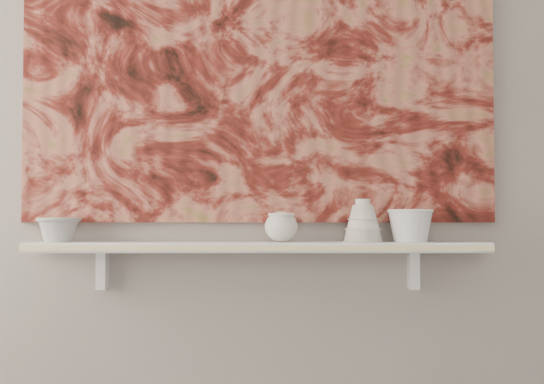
{
  "coord_description": "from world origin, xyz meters",
  "views": [
    {
      "loc": [
        0.05,
        -0.82,
        0.99
      ],
      "look_at": [
        0.04,
        1.49,
        1.08
      ],
      "focal_mm": 50.0,
      "sensor_mm": 36.0,
      "label": 1
    }
  ],
  "objects_px": {
    "bowl_grey": "(59,229)",
    "bell_vessel": "(363,220)",
    "shelf": "(257,247)",
    "bowl_white": "(410,225)",
    "painting": "(258,51)",
    "cup_cream": "(281,227)"
  },
  "relations": [
    {
      "from": "bowl_grey",
      "to": "cup_cream",
      "type": "bearing_deg",
      "value": 0.0
    },
    {
      "from": "cup_cream",
      "to": "bowl_white",
      "type": "relative_size",
      "value": 0.72
    },
    {
      "from": "shelf",
      "to": "bell_vessel",
      "type": "height_order",
      "value": "bell_vessel"
    },
    {
      "from": "cup_cream",
      "to": "bowl_white",
      "type": "bearing_deg",
      "value": 0.0
    },
    {
      "from": "shelf",
      "to": "bowl_white",
      "type": "xyz_separation_m",
      "value": [
        0.47,
        0.0,
        0.07
      ]
    },
    {
      "from": "shelf",
      "to": "bowl_grey",
      "type": "distance_m",
      "value": 0.61
    },
    {
      "from": "shelf",
      "to": "cup_cream",
      "type": "distance_m",
      "value": 0.1
    },
    {
      "from": "bowl_white",
      "to": "painting",
      "type": "bearing_deg",
      "value": 170.28
    },
    {
      "from": "bowl_grey",
      "to": "bell_vessel",
      "type": "relative_size",
      "value": 1.02
    },
    {
      "from": "shelf",
      "to": "bowl_white",
      "type": "distance_m",
      "value": 0.47
    },
    {
      "from": "bowl_grey",
      "to": "bell_vessel",
      "type": "bearing_deg",
      "value": 0.0
    },
    {
      "from": "shelf",
      "to": "bowl_grey",
      "type": "height_order",
      "value": "bowl_grey"
    },
    {
      "from": "painting",
      "to": "cup_cream",
      "type": "height_order",
      "value": "painting"
    },
    {
      "from": "shelf",
      "to": "bowl_grey",
      "type": "xyz_separation_m",
      "value": [
        -0.61,
        0.0,
        0.05
      ]
    },
    {
      "from": "cup_cream",
      "to": "bell_vessel",
      "type": "height_order",
      "value": "bell_vessel"
    },
    {
      "from": "bell_vessel",
      "to": "bowl_white",
      "type": "height_order",
      "value": "bell_vessel"
    },
    {
      "from": "bell_vessel",
      "to": "painting",
      "type": "bearing_deg",
      "value": 166.06
    },
    {
      "from": "bell_vessel",
      "to": "bowl_white",
      "type": "xyz_separation_m",
      "value": [
        0.15,
        0.0,
        -0.02
      ]
    },
    {
      "from": "bowl_grey",
      "to": "painting",
      "type": "bearing_deg",
      "value": 7.5
    },
    {
      "from": "cup_cream",
      "to": "bowl_white",
      "type": "height_order",
      "value": "bowl_white"
    },
    {
      "from": "shelf",
      "to": "bowl_grey",
      "type": "bearing_deg",
      "value": 180.0
    },
    {
      "from": "bowl_white",
      "to": "shelf",
      "type": "bearing_deg",
      "value": 180.0
    }
  ]
}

